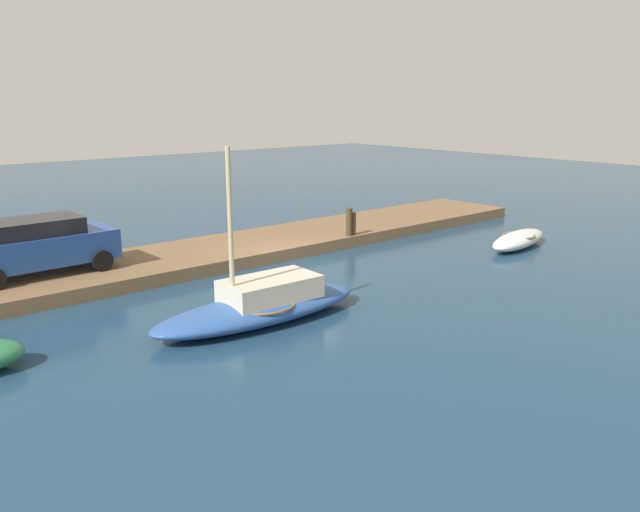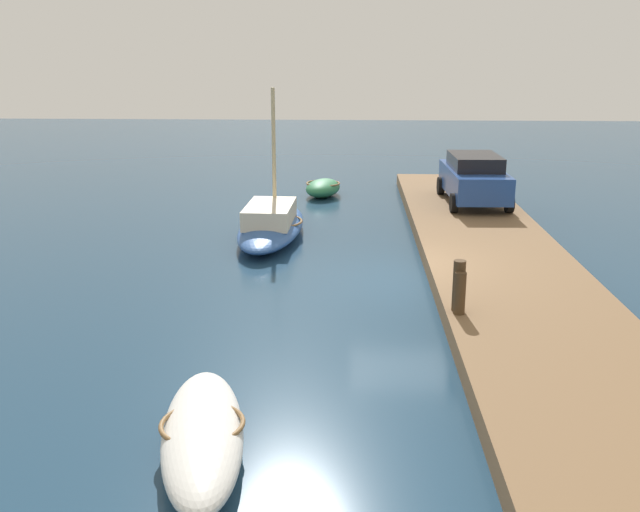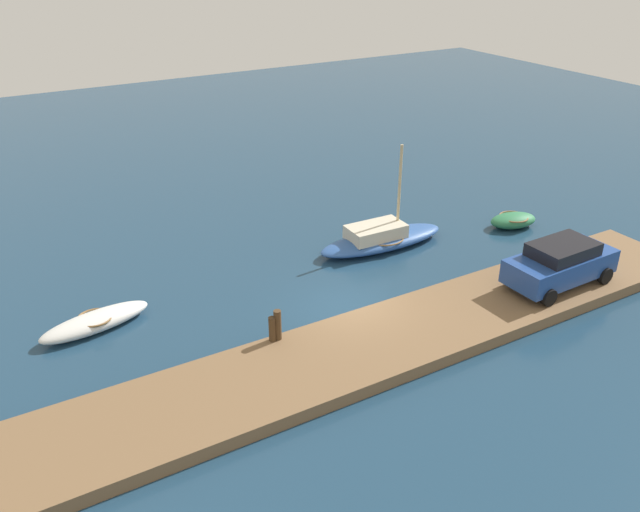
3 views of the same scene
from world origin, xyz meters
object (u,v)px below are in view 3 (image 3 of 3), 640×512
at_px(sailboat_blue, 381,238).
at_px(dinghy_green, 513,220).
at_px(mooring_post_west, 272,329).
at_px(mooring_post_mid_west, 278,325).
at_px(parked_car, 561,263).
at_px(rowboat_white, 95,322).

relative_size(sailboat_blue, dinghy_green, 2.46).
relative_size(mooring_post_west, mooring_post_mid_west, 0.82).
distance_m(dinghy_green, parked_car, 6.22).
height_order(rowboat_white, mooring_post_mid_west, mooring_post_mid_west).
xyz_separation_m(mooring_post_west, parked_car, (10.86, -2.01, 0.45)).
xyz_separation_m(rowboat_white, sailboat_blue, (12.13, 0.36, 0.14)).
distance_m(rowboat_white, sailboat_blue, 12.14).
height_order(rowboat_white, sailboat_blue, sailboat_blue).
bearing_deg(rowboat_white, dinghy_green, -13.15).
bearing_deg(parked_car, sailboat_blue, 115.59).
bearing_deg(mooring_post_west, parked_car, -10.47).
bearing_deg(mooring_post_west, dinghy_green, 13.29).
bearing_deg(sailboat_blue, parked_car, -61.24).
height_order(mooring_post_mid_west, parked_car, parked_car).
distance_m(sailboat_blue, dinghy_green, 6.60).
distance_m(mooring_post_west, mooring_post_mid_west, 0.22).
distance_m(rowboat_white, parked_car, 16.74).
xyz_separation_m(rowboat_white, parked_car, (15.49, -6.26, 1.01)).
height_order(sailboat_blue, mooring_post_west, sailboat_blue).
height_order(rowboat_white, mooring_post_west, mooring_post_west).
distance_m(mooring_post_west, parked_car, 11.05).
bearing_deg(parked_car, mooring_post_mid_west, 168.02).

